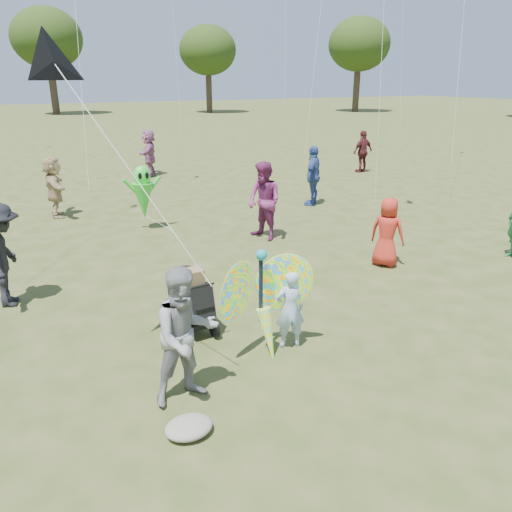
{
  "coord_description": "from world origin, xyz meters",
  "views": [
    {
      "loc": [
        -3.68,
        -5.49,
        3.92
      ],
      "look_at": [
        -0.2,
        1.5,
        1.1
      ],
      "focal_mm": 35.0,
      "sensor_mm": 36.0,
      "label": 1
    }
  ],
  "objects_px": {
    "crowd_c": "(313,176)",
    "crowd_h": "(363,152)",
    "crowd_b": "(4,255)",
    "crowd_j": "(149,153)",
    "child_girl": "(290,309)",
    "butterfly_kite": "(264,302)",
    "crowd_d": "(54,187)",
    "adult_man": "(186,336)",
    "crowd_a": "(387,232)",
    "jogging_stroller": "(190,296)",
    "alien_kite": "(143,194)",
    "crowd_e": "(264,201)"
  },
  "relations": [
    {
      "from": "adult_man",
      "to": "jogging_stroller",
      "type": "xyz_separation_m",
      "value": [
        0.64,
        1.72,
        -0.29
      ]
    },
    {
      "from": "crowd_h",
      "to": "alien_kite",
      "type": "relative_size",
      "value": 1.02
    },
    {
      "from": "crowd_h",
      "to": "crowd_j",
      "type": "distance_m",
      "value": 9.04
    },
    {
      "from": "crowd_c",
      "to": "crowd_h",
      "type": "height_order",
      "value": "crowd_c"
    },
    {
      "from": "adult_man",
      "to": "crowd_j",
      "type": "relative_size",
      "value": 0.95
    },
    {
      "from": "crowd_c",
      "to": "crowd_j",
      "type": "bearing_deg",
      "value": -106.5
    },
    {
      "from": "crowd_a",
      "to": "crowd_j",
      "type": "relative_size",
      "value": 0.8
    },
    {
      "from": "butterfly_kite",
      "to": "crowd_d",
      "type": "bearing_deg",
      "value": 101.17
    },
    {
      "from": "adult_man",
      "to": "alien_kite",
      "type": "height_order",
      "value": "adult_man"
    },
    {
      "from": "child_girl",
      "to": "butterfly_kite",
      "type": "height_order",
      "value": "butterfly_kite"
    },
    {
      "from": "crowd_d",
      "to": "jogging_stroller",
      "type": "distance_m",
      "value": 8.56
    },
    {
      "from": "adult_man",
      "to": "crowd_c",
      "type": "distance_m",
      "value": 10.65
    },
    {
      "from": "crowd_c",
      "to": "crowd_d",
      "type": "distance_m",
      "value": 7.84
    },
    {
      "from": "crowd_d",
      "to": "crowd_j",
      "type": "distance_m",
      "value": 6.64
    },
    {
      "from": "alien_kite",
      "to": "crowd_b",
      "type": "bearing_deg",
      "value": -133.83
    },
    {
      "from": "adult_man",
      "to": "alien_kite",
      "type": "relative_size",
      "value": 1.03
    },
    {
      "from": "adult_man",
      "to": "butterfly_kite",
      "type": "bearing_deg",
      "value": 16.61
    },
    {
      "from": "crowd_a",
      "to": "jogging_stroller",
      "type": "height_order",
      "value": "crowd_a"
    },
    {
      "from": "adult_man",
      "to": "butterfly_kite",
      "type": "height_order",
      "value": "adult_man"
    },
    {
      "from": "crowd_b",
      "to": "crowd_d",
      "type": "height_order",
      "value": "crowd_b"
    },
    {
      "from": "crowd_j",
      "to": "crowd_e",
      "type": "bearing_deg",
      "value": 25.24
    },
    {
      "from": "crowd_c",
      "to": "butterfly_kite",
      "type": "bearing_deg",
      "value": 12.03
    },
    {
      "from": "child_girl",
      "to": "adult_man",
      "type": "xyz_separation_m",
      "value": [
        -1.82,
        -0.56,
        0.28
      ]
    },
    {
      "from": "crowd_a",
      "to": "crowd_d",
      "type": "xyz_separation_m",
      "value": [
        -5.99,
        7.53,
        0.13
      ]
    },
    {
      "from": "crowd_c",
      "to": "crowd_h",
      "type": "relative_size",
      "value": 1.07
    },
    {
      "from": "alien_kite",
      "to": "adult_man",
      "type": "bearing_deg",
      "value": -100.68
    },
    {
      "from": "jogging_stroller",
      "to": "butterfly_kite",
      "type": "bearing_deg",
      "value": -63.0
    },
    {
      "from": "jogging_stroller",
      "to": "child_girl",
      "type": "bearing_deg",
      "value": -49.78
    },
    {
      "from": "crowd_b",
      "to": "crowd_e",
      "type": "distance_m",
      "value": 6.07
    },
    {
      "from": "child_girl",
      "to": "butterfly_kite",
      "type": "xyz_separation_m",
      "value": [
        -0.45,
        0.0,
        0.22
      ]
    },
    {
      "from": "adult_man",
      "to": "crowd_b",
      "type": "xyz_separation_m",
      "value": [
        -1.96,
        4.13,
        0.04
      ]
    },
    {
      "from": "butterfly_kite",
      "to": "crowd_c",
      "type": "bearing_deg",
      "value": 53.01
    },
    {
      "from": "adult_man",
      "to": "crowd_e",
      "type": "bearing_deg",
      "value": 48.9
    },
    {
      "from": "child_girl",
      "to": "crowd_a",
      "type": "xyz_separation_m",
      "value": [
        3.64,
        2.11,
        0.13
      ]
    },
    {
      "from": "crowd_h",
      "to": "crowd_j",
      "type": "relative_size",
      "value": 0.94
    },
    {
      "from": "crowd_b",
      "to": "alien_kite",
      "type": "xyz_separation_m",
      "value": [
        3.41,
        3.55,
        0.03
      ]
    },
    {
      "from": "child_girl",
      "to": "crowd_a",
      "type": "distance_m",
      "value": 4.21
    },
    {
      "from": "adult_man",
      "to": "crowd_c",
      "type": "relative_size",
      "value": 0.95
    },
    {
      "from": "crowd_a",
      "to": "crowd_j",
      "type": "xyz_separation_m",
      "value": [
        -1.79,
        12.68,
        0.19
      ]
    },
    {
      "from": "child_girl",
      "to": "crowd_j",
      "type": "relative_size",
      "value": 0.66
    },
    {
      "from": "adult_man",
      "to": "crowd_a",
      "type": "distance_m",
      "value": 6.08
    },
    {
      "from": "crowd_b",
      "to": "crowd_c",
      "type": "bearing_deg",
      "value": -56.33
    },
    {
      "from": "crowd_b",
      "to": "crowd_h",
      "type": "xyz_separation_m",
      "value": [
        14.03,
        7.9,
        -0.05
      ]
    },
    {
      "from": "adult_man",
      "to": "crowd_c",
      "type": "xyz_separation_m",
      "value": [
        7.0,
        8.03,
        0.05
      ]
    },
    {
      "from": "child_girl",
      "to": "crowd_c",
      "type": "height_order",
      "value": "crowd_c"
    },
    {
      "from": "crowd_a",
      "to": "crowd_d",
      "type": "relative_size",
      "value": 0.86
    },
    {
      "from": "crowd_d",
      "to": "adult_man",
      "type": "bearing_deg",
      "value": -173.77
    },
    {
      "from": "child_girl",
      "to": "adult_man",
      "type": "height_order",
      "value": "adult_man"
    },
    {
      "from": "child_girl",
      "to": "crowd_d",
      "type": "xyz_separation_m",
      "value": [
        -2.35,
        9.64,
        0.26
      ]
    },
    {
      "from": "crowd_b",
      "to": "crowd_j",
      "type": "bearing_deg",
      "value": -16.5
    }
  ]
}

